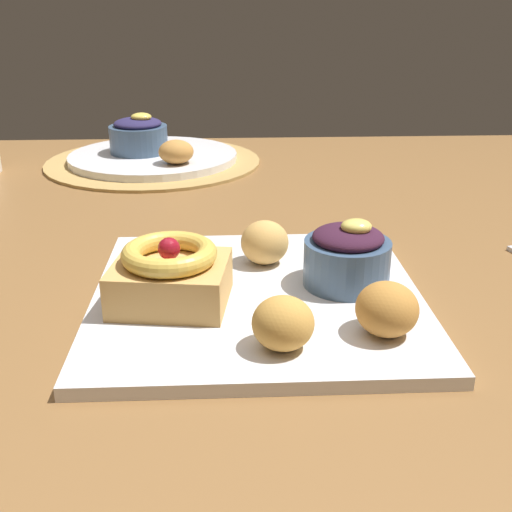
# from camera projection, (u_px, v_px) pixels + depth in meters

# --- Properties ---
(dining_table) EXTENTS (1.47, 1.05, 0.73)m
(dining_table) POSITION_uv_depth(u_px,v_px,m) (199.00, 283.00, 0.84)
(dining_table) COLOR brown
(dining_table) RESTS_ON ground_plane
(woven_placemat) EXTENTS (0.37, 0.37, 0.00)m
(woven_placemat) POSITION_uv_depth(u_px,v_px,m) (154.00, 162.00, 1.10)
(woven_placemat) COLOR #AD894C
(woven_placemat) RESTS_ON dining_table
(front_plate) EXTENTS (0.30, 0.30, 0.01)m
(front_plate) POSITION_uv_depth(u_px,v_px,m) (257.00, 297.00, 0.60)
(front_plate) COLOR white
(front_plate) RESTS_ON dining_table
(cake_slice) EXTENTS (0.11, 0.10, 0.06)m
(cake_slice) POSITION_uv_depth(u_px,v_px,m) (170.00, 275.00, 0.57)
(cake_slice) COLOR tan
(cake_slice) RESTS_ON front_plate
(berry_ramekin) EXTENTS (0.08, 0.08, 0.07)m
(berry_ramekin) POSITION_uv_depth(u_px,v_px,m) (347.00, 256.00, 0.60)
(berry_ramekin) COLOR #3D5675
(berry_ramekin) RESTS_ON front_plate
(fritter_front) EXTENTS (0.05, 0.05, 0.05)m
(fritter_front) POSITION_uv_depth(u_px,v_px,m) (265.00, 242.00, 0.65)
(fritter_front) COLOR tan
(fritter_front) RESTS_ON front_plate
(fritter_middle) EXTENTS (0.05, 0.05, 0.04)m
(fritter_middle) POSITION_uv_depth(u_px,v_px,m) (283.00, 323.00, 0.50)
(fritter_middle) COLOR gold
(fritter_middle) RESTS_ON front_plate
(fritter_back) EXTENTS (0.05, 0.05, 0.04)m
(fritter_back) POSITION_uv_depth(u_px,v_px,m) (387.00, 309.00, 0.52)
(fritter_back) COLOR #BC7F38
(fritter_back) RESTS_ON front_plate
(back_plate) EXTENTS (0.29, 0.29, 0.01)m
(back_plate) POSITION_uv_depth(u_px,v_px,m) (153.00, 157.00, 1.10)
(back_plate) COLOR white
(back_plate) RESTS_ON woven_placemat
(back_ramekin) EXTENTS (0.10, 0.10, 0.07)m
(back_ramekin) POSITION_uv_depth(u_px,v_px,m) (138.00, 135.00, 1.09)
(back_ramekin) COLOR #3D5675
(back_ramekin) RESTS_ON back_plate
(back_pastry) EXTENTS (0.06, 0.06, 0.04)m
(back_pastry) POSITION_uv_depth(u_px,v_px,m) (176.00, 152.00, 1.02)
(back_pastry) COLOR #B77F3D
(back_pastry) RESTS_ON back_plate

